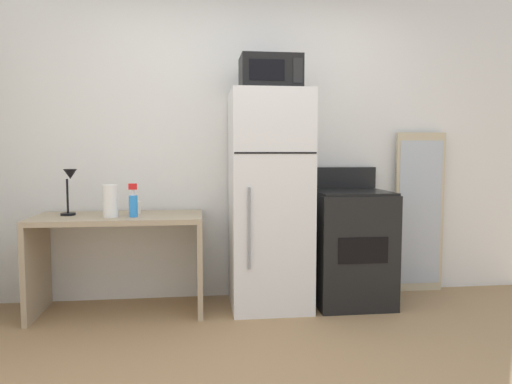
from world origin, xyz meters
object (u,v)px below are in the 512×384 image
object	(u,v)px
desk	(119,244)
desk_lamp	(70,184)
paper_towel_roll	(110,201)
microwave	(270,74)
oven_range	(350,246)
leaning_mirror	(419,212)
spray_bottle	(133,204)
refrigerator	(269,200)
coffee_mug	(136,207)

from	to	relation	value
desk	desk_lamp	xyz separation A→B (m)	(-0.36, 0.04, 0.46)
desk_lamp	paper_towel_roll	xyz separation A→B (m)	(0.32, -0.13, -0.12)
paper_towel_roll	microwave	size ratio (longest dim) A/B	0.52
oven_range	leaning_mirror	world-z (taller)	leaning_mirror
spray_bottle	leaning_mirror	size ratio (longest dim) A/B	0.18
leaning_mirror	paper_towel_roll	bearing A→B (deg)	-172.35
desk_lamp	paper_towel_roll	distance (m)	0.36
desk_lamp	oven_range	bearing A→B (deg)	-0.96
refrigerator	oven_range	size ratio (longest dim) A/B	1.55
spray_bottle	leaning_mirror	bearing A→B (deg)	8.39
coffee_mug	microwave	size ratio (longest dim) A/B	0.21
coffee_mug	oven_range	bearing A→B (deg)	-3.56
refrigerator	oven_range	distance (m)	0.77
refrigerator	leaning_mirror	distance (m)	1.41
oven_range	refrigerator	bearing A→B (deg)	-179.78
desk	oven_range	world-z (taller)	oven_range
refrigerator	paper_towel_roll	bearing A→B (deg)	-175.79
refrigerator	leaning_mirror	xyz separation A→B (m)	(1.37, 0.26, -0.15)
coffee_mug	refrigerator	size ratio (longest dim) A/B	0.06
desk	coffee_mug	distance (m)	0.31
desk	coffee_mug	world-z (taller)	coffee_mug
coffee_mug	refrigerator	xyz separation A→B (m)	(1.05, -0.11, 0.05)
spray_bottle	refrigerator	bearing A→B (deg)	5.39
desk_lamp	paper_towel_roll	bearing A→B (deg)	-21.80
desk	microwave	bearing A→B (deg)	-1.25
spray_bottle	refrigerator	xyz separation A→B (m)	(1.04, 0.10, 0.00)
desk_lamp	refrigerator	xyz separation A→B (m)	(1.52, -0.04, -0.14)
coffee_mug	oven_range	world-z (taller)	oven_range
oven_range	leaning_mirror	size ratio (longest dim) A/B	0.79
desk_lamp	leaning_mirror	distance (m)	2.92
desk_lamp	coffee_mug	size ratio (longest dim) A/B	3.72
microwave	leaning_mirror	xyz separation A→B (m)	(1.37, 0.28, -1.13)
coffee_mug	spray_bottle	world-z (taller)	spray_bottle
paper_towel_roll	leaning_mirror	bearing A→B (deg)	7.65
refrigerator	oven_range	xyz separation A→B (m)	(0.67, 0.00, -0.38)
desk_lamp	leaning_mirror	size ratio (longest dim) A/B	0.25
coffee_mug	microwave	bearing A→B (deg)	-7.09
leaning_mirror	microwave	bearing A→B (deg)	-168.53
desk_lamp	coffee_mug	xyz separation A→B (m)	(0.48, 0.07, -0.19)
microwave	oven_range	bearing A→B (deg)	2.04
desk_lamp	paper_towel_roll	size ratio (longest dim) A/B	1.47
desk_lamp	leaning_mirror	xyz separation A→B (m)	(2.90, 0.22, -0.29)
desk	refrigerator	bearing A→B (deg)	-0.21
paper_towel_roll	refrigerator	world-z (taller)	refrigerator
coffee_mug	microwave	distance (m)	1.48
oven_range	paper_towel_roll	bearing A→B (deg)	-177.21
coffee_mug	refrigerator	distance (m)	1.05
paper_towel_roll	spray_bottle	size ratio (longest dim) A/B	0.96
microwave	refrigerator	bearing A→B (deg)	90.33
desk_lamp	oven_range	distance (m)	2.25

